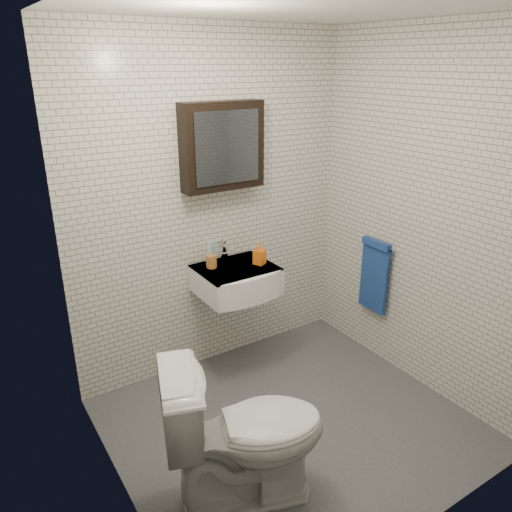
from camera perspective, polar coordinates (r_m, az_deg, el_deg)
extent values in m
cube|color=#46494D|center=(3.50, 3.96, -18.58)|extent=(2.20, 2.00, 0.01)
cube|color=silver|center=(3.66, -4.94, 5.50)|extent=(2.20, 0.02, 2.50)
cube|color=silver|center=(2.23, 20.45, -6.82)|extent=(2.20, 0.02, 2.50)
cube|color=silver|center=(2.41, -16.83, -4.19)|extent=(0.02, 2.00, 2.50)
cube|color=silver|center=(3.61, 18.69, 4.17)|extent=(0.02, 2.00, 2.50)
cube|color=white|center=(2.69, 5.47, 26.64)|extent=(2.20, 2.00, 0.02)
cube|color=white|center=(3.67, -2.34, -2.70)|extent=(0.55, 0.45, 0.20)
cylinder|color=silver|center=(3.65, -2.52, -1.34)|extent=(0.31, 0.31, 0.02)
cylinder|color=silver|center=(3.65, -2.53, -1.22)|extent=(0.04, 0.04, 0.01)
cube|color=white|center=(3.64, -2.37, -1.34)|extent=(0.55, 0.45, 0.01)
cylinder|color=silver|center=(3.75, -3.66, -0.02)|extent=(0.06, 0.06, 0.06)
cylinder|color=silver|center=(3.73, -3.68, 0.83)|extent=(0.03, 0.03, 0.08)
cylinder|color=silver|center=(3.67, -3.23, 0.99)|extent=(0.02, 0.12, 0.02)
cube|color=silver|center=(3.74, -3.93, 1.76)|extent=(0.02, 0.09, 0.01)
cube|color=black|center=(3.53, -3.90, 12.41)|extent=(0.60, 0.14, 0.60)
cube|color=#3F444C|center=(3.46, -3.27, 12.25)|extent=(0.49, 0.01, 0.49)
cylinder|color=silver|center=(3.88, 13.84, 1.23)|extent=(0.02, 0.30, 0.02)
cylinder|color=silver|center=(3.98, 12.71, 1.83)|extent=(0.04, 0.02, 0.02)
cylinder|color=silver|center=(3.82, 15.43, 0.71)|extent=(0.04, 0.02, 0.02)
cube|color=#1E4D8C|center=(3.97, 13.35, -2.47)|extent=(0.03, 0.26, 0.54)
cube|color=#1E4D8C|center=(3.86, 13.60, 1.37)|extent=(0.05, 0.26, 0.05)
cylinder|color=#A9682A|center=(3.62, -5.12, -0.58)|extent=(0.10, 0.10, 0.10)
cylinder|color=white|center=(3.58, -5.29, 0.26)|extent=(0.02, 0.03, 0.19)
cylinder|color=#46ADE3|center=(3.60, -4.93, 0.21)|extent=(0.01, 0.02, 0.17)
cylinder|color=white|center=(3.61, -5.33, 0.48)|extent=(0.02, 0.04, 0.19)
cylinder|color=#46ADE3|center=(3.61, -4.98, 0.38)|extent=(0.02, 0.04, 0.17)
imported|color=orange|center=(3.66, 0.41, 0.31)|extent=(0.10, 0.10, 0.17)
imported|color=white|center=(2.78, -1.26, -19.48)|extent=(0.95, 0.73, 0.86)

